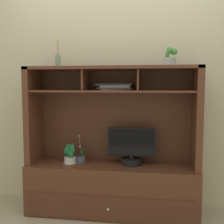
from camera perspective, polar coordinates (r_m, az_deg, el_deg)
floor_plane at (r=3.05m, az=0.00°, el=-19.69°), size 6.00×6.00×0.02m
back_wall at (r=3.02m, az=0.75°, el=7.64°), size 6.00×0.02×2.80m
media_console at (r=2.90m, az=0.03°, el=-11.76°), size 1.69×0.50×1.47m
tv_monitor at (r=2.83m, az=3.98°, el=-7.51°), size 0.47×0.21×0.37m
potted_orchid at (r=2.94m, az=-6.37°, el=-9.34°), size 0.10×0.10×0.28m
potted_fern at (r=2.93m, az=-8.54°, el=-8.50°), size 0.14×0.14×0.20m
magazine_stack_left at (r=2.79m, az=0.69°, el=5.10°), size 0.37×0.27×0.06m
diffuser_bottle at (r=2.91m, az=-10.88°, el=10.16°), size 0.05×0.05×0.28m
potted_succulent at (r=2.71m, az=11.68°, el=10.50°), size 0.14×0.14×0.18m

